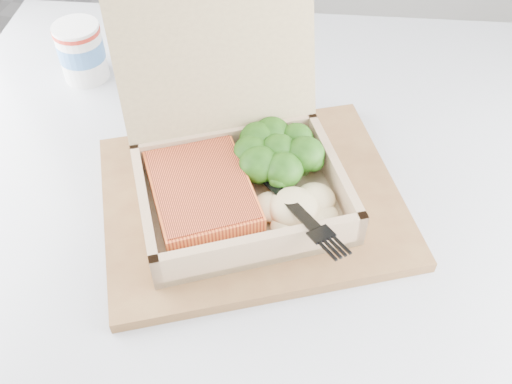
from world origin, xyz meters
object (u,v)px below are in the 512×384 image
(serving_tray, at_px, (252,200))
(takeout_container, at_px, (234,151))
(cafe_table, at_px, (255,299))
(paper_cup, at_px, (81,50))

(serving_tray, height_order, takeout_container, takeout_container)
(cafe_table, height_order, paper_cup, paper_cup)
(cafe_table, distance_m, paper_cup, 0.43)
(paper_cup, bearing_deg, takeout_container, -30.73)
(cafe_table, relative_size, takeout_container, 3.33)
(serving_tray, relative_size, paper_cup, 4.06)
(takeout_container, bearing_deg, cafe_table, -65.32)
(cafe_table, height_order, serving_tray, serving_tray)
(serving_tray, bearing_deg, takeout_container, 148.78)
(paper_cup, bearing_deg, cafe_table, -31.23)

